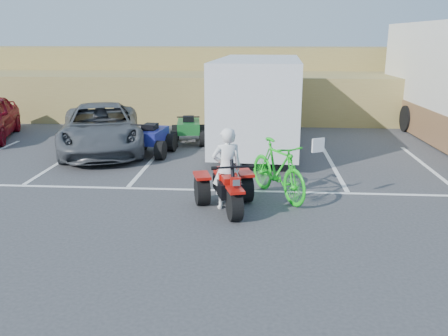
# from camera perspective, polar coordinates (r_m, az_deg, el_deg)

# --- Properties ---
(ground) EXTENTS (100.00, 100.00, 0.00)m
(ground) POSITION_cam_1_polar(r_m,az_deg,el_deg) (9.32, 0.69, -7.38)
(ground) COLOR #363638
(ground) RESTS_ON ground
(parking_stripes) EXTENTS (28.00, 5.16, 0.01)m
(parking_stripes) POSITION_cam_1_polar(r_m,az_deg,el_deg) (13.15, 5.57, -0.55)
(parking_stripes) COLOR white
(parking_stripes) RESTS_ON ground
(grass_embankment) EXTENTS (40.00, 8.50, 3.10)m
(grass_embankment) POSITION_cam_1_polar(r_m,az_deg,el_deg) (24.16, 3.05, 10.25)
(grass_embankment) COLOR olive
(grass_embankment) RESTS_ON ground
(red_trike_atv) EXTENTS (1.73, 2.03, 1.13)m
(red_trike_atv) POSITION_cam_1_polar(r_m,az_deg,el_deg) (10.31, 0.51, -5.08)
(red_trike_atv) COLOR #A61009
(red_trike_atv) RESTS_ON ground
(rider) EXTENTS (0.75, 0.59, 1.79)m
(rider) POSITION_cam_1_polar(r_m,az_deg,el_deg) (10.17, 0.34, -0.07)
(rider) COLOR white
(rider) RESTS_ON ground
(green_dirt_bike) EXTENTS (1.68, 2.27, 1.35)m
(green_dirt_bike) POSITION_cam_1_polar(r_m,az_deg,el_deg) (10.98, 6.48, -0.17)
(green_dirt_bike) COLOR #14BF19
(green_dirt_bike) RESTS_ON ground
(grey_pickup) EXTENTS (4.04, 5.94, 1.51)m
(grey_pickup) POSITION_cam_1_polar(r_m,az_deg,el_deg) (16.04, -14.57, 4.70)
(grey_pickup) COLOR #45474C
(grey_pickup) RESTS_ON ground
(cargo_trailer) EXTENTS (2.83, 6.46, 2.96)m
(cargo_trailer) POSITION_cam_1_polar(r_m,az_deg,el_deg) (15.69, 4.16, 8.06)
(cargo_trailer) COLOR silver
(cargo_trailer) RESTS_ON ground
(quad_atv_blue) EXTENTS (1.44, 1.82, 1.10)m
(quad_atv_blue) POSITION_cam_1_polar(r_m,az_deg,el_deg) (15.30, -8.75, 1.62)
(quad_atv_blue) COLOR navy
(quad_atv_blue) RESTS_ON ground
(quad_atv_green) EXTENTS (1.43, 1.78, 1.06)m
(quad_atv_green) POSITION_cam_1_polar(r_m,az_deg,el_deg) (16.80, -4.23, 3.00)
(quad_atv_green) COLOR #13541F
(quad_atv_green) RESTS_ON ground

